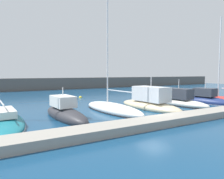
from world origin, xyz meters
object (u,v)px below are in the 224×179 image
Objects in this scene: motorboat_sand_fifth at (149,102)px; sailboat_white_fourth at (112,108)px; mooring_buoy_yellow at (80,98)px; motorboat_ivory_sixth at (180,100)px; motorboat_navy_seventh at (204,100)px; motorboat_charcoal_third at (65,113)px; sailboat_teal_second at (1,119)px.

sailboat_white_fourth is at bearing 79.88° from motorboat_sand_fifth.
motorboat_sand_fifth reaches higher than mooring_buoy_yellow.
motorboat_ivory_sixth reaches higher than motorboat_navy_seventh.
motorboat_charcoal_third is at bearing -116.38° from mooring_buoy_yellow.
sailboat_white_fourth is at bearing 80.19° from motorboat_navy_seventh.
motorboat_charcoal_third is 0.89× the size of motorboat_sand_fifth.
motorboat_navy_seventh is (8.83, -0.28, -0.28)m from motorboat_sand_fifth.
mooring_buoy_yellow is at bearing 34.05° from motorboat_navy_seventh.
sailboat_teal_second reaches higher than motorboat_navy_seventh.
motorboat_charcoal_third is at bearing 82.51° from motorboat_ivory_sixth.
motorboat_sand_fifth reaches higher than motorboat_ivory_sixth.
motorboat_charcoal_third is 13.65m from motorboat_ivory_sixth.
motorboat_ivory_sixth is at bearing -61.88° from mooring_buoy_yellow.
sailboat_teal_second is at bearing 80.99° from motorboat_ivory_sixth.
motorboat_ivory_sixth is at bearing 83.04° from motorboat_navy_seventh.
motorboat_ivory_sixth is at bearing -95.31° from sailboat_teal_second.
motorboat_sand_fifth is 13.37m from mooring_buoy_yellow.
sailboat_teal_second is 33.65× the size of mooring_buoy_yellow.
motorboat_sand_fifth is at bearing -101.06° from sailboat_white_fourth.
sailboat_white_fourth is at bearing -88.97° from motorboat_charcoal_third.
mooring_buoy_yellow is at bearing -12.88° from sailboat_white_fourth.
sailboat_teal_second is 2.23× the size of motorboat_charcoal_third.
sailboat_white_fourth is 8.77m from motorboat_ivory_sixth.
mooring_buoy_yellow is (-7.13, 13.34, -0.64)m from motorboat_ivory_sixth.
motorboat_ivory_sixth is 13.89× the size of mooring_buoy_yellow.
motorboat_sand_fifth is 8.84m from motorboat_navy_seventh.
motorboat_navy_seventh is (22.78, -0.76, 0.11)m from sailboat_teal_second.
motorboat_sand_fifth is (13.95, -0.49, 0.39)m from sailboat_teal_second.
sailboat_white_fourth reaches higher than motorboat_navy_seventh.
mooring_buoy_yellow is at bearing 7.06° from motorboat_sand_fifth.
mooring_buoy_yellow is (-11.55, 13.35, -0.42)m from motorboat_navy_seventh.
sailboat_teal_second is at bearing 83.95° from sailboat_white_fourth.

